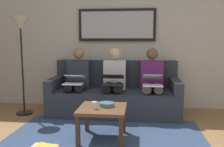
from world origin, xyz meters
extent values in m
cube|color=beige|center=(0.00, -2.60, 1.30)|extent=(6.00, 0.12, 2.60)
cube|color=#33476B|center=(0.00, -0.85, 0.00)|extent=(2.60, 1.80, 0.01)
cube|color=#2D333D|center=(0.00, -2.05, 0.21)|extent=(2.20, 0.90, 0.42)
cube|color=#2D333D|center=(0.00, -2.40, 0.66)|extent=(2.20, 0.20, 0.48)
cube|color=#2D333D|center=(-1.03, -2.05, 0.52)|extent=(0.14, 0.90, 0.20)
cube|color=#2D333D|center=(1.03, -2.05, 0.52)|extent=(0.14, 0.90, 0.20)
cube|color=black|center=(0.00, -2.51, 1.55)|extent=(1.43, 0.04, 0.59)
cube|color=#B2B7BC|center=(0.00, -2.48, 1.55)|extent=(1.33, 0.01, 0.49)
cube|color=brown|center=(0.03, -0.90, 0.40)|extent=(0.60, 0.60, 0.04)
cube|color=#4C331E|center=(-0.22, -0.64, 0.19)|extent=(0.05, 0.05, 0.38)
cube|color=#4C331E|center=(0.29, -0.64, 0.19)|extent=(0.05, 0.05, 0.38)
cube|color=#4C331E|center=(-0.22, -1.16, 0.19)|extent=(0.05, 0.05, 0.38)
cube|color=#4C331E|center=(0.29, -1.16, 0.19)|extent=(0.05, 0.05, 0.38)
cylinder|color=silver|center=(0.12, -0.82, 0.47)|extent=(0.07, 0.07, 0.09)
cylinder|color=slate|center=(-0.01, -0.96, 0.45)|extent=(0.19, 0.19, 0.05)
cube|color=#66236B|center=(-0.64, -2.15, 0.67)|extent=(0.38, 0.22, 0.50)
sphere|color=brown|center=(-0.64, -2.15, 1.04)|extent=(0.20, 0.20, 0.20)
cylinder|color=gray|center=(-0.73, -1.94, 0.49)|extent=(0.14, 0.42, 0.14)
cylinder|color=gray|center=(-0.55, -1.94, 0.49)|extent=(0.14, 0.42, 0.14)
cylinder|color=gray|center=(-0.73, -1.73, 0.21)|extent=(0.11, 0.11, 0.42)
cylinder|color=gray|center=(-0.55, -1.73, 0.21)|extent=(0.11, 0.11, 0.42)
cube|color=silver|center=(-0.64, -1.73, 0.57)|extent=(0.31, 0.23, 0.01)
cube|color=silver|center=(-0.64, -1.89, 0.68)|extent=(0.31, 0.22, 0.11)
cube|color=#A5C6EA|center=(-0.64, -1.89, 0.68)|extent=(0.28, 0.19, 0.09)
cube|color=silver|center=(0.00, -2.15, 0.67)|extent=(0.38, 0.22, 0.50)
sphere|color=beige|center=(0.00, -2.15, 1.04)|extent=(0.20, 0.20, 0.20)
cylinder|color=#232328|center=(-0.09, -1.94, 0.49)|extent=(0.14, 0.42, 0.14)
cylinder|color=#232328|center=(0.09, -1.94, 0.49)|extent=(0.14, 0.42, 0.14)
cylinder|color=#232328|center=(-0.09, -1.73, 0.21)|extent=(0.11, 0.11, 0.42)
cylinder|color=#232328|center=(0.09, -1.73, 0.21)|extent=(0.11, 0.11, 0.42)
cube|color=black|center=(0.00, -1.73, 0.57)|extent=(0.35, 0.22, 0.01)
cube|color=black|center=(0.00, -1.88, 0.67)|extent=(0.35, 0.21, 0.10)
cube|color=#A5C6EA|center=(0.00, -1.88, 0.68)|extent=(0.31, 0.18, 0.08)
cube|color=#2D3342|center=(0.64, -2.15, 0.67)|extent=(0.38, 0.22, 0.50)
sphere|color=#997051|center=(0.64, -2.15, 1.04)|extent=(0.20, 0.20, 0.20)
cylinder|color=#232328|center=(0.55, -1.94, 0.49)|extent=(0.14, 0.42, 0.14)
cylinder|color=#232328|center=(0.73, -1.94, 0.49)|extent=(0.14, 0.42, 0.14)
cylinder|color=#232328|center=(0.55, -1.73, 0.21)|extent=(0.11, 0.11, 0.42)
cylinder|color=#232328|center=(0.73, -1.73, 0.21)|extent=(0.11, 0.11, 0.42)
cube|color=white|center=(0.64, -1.73, 0.57)|extent=(0.32, 0.20, 0.01)
cube|color=white|center=(0.64, -1.86, 0.67)|extent=(0.32, 0.20, 0.08)
cube|color=#A5C6EA|center=(0.64, -1.86, 0.67)|extent=(0.29, 0.17, 0.06)
cube|color=red|center=(0.65, -0.55, 0.01)|extent=(0.32, 0.27, 0.01)
cube|color=white|center=(0.69, -0.53, 0.02)|extent=(0.29, 0.22, 0.01)
cube|color=yellow|center=(0.65, -0.51, 0.03)|extent=(0.32, 0.27, 0.01)
cylinder|color=black|center=(1.55, -1.85, 0.01)|extent=(0.28, 0.28, 0.03)
cylinder|color=black|center=(1.55, -1.85, 0.75)|extent=(0.03, 0.03, 1.50)
cone|color=beige|center=(1.55, -1.85, 1.55)|extent=(0.32, 0.32, 0.22)
camera|label=1|loc=(-0.43, 2.14, 1.27)|focal=39.82mm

